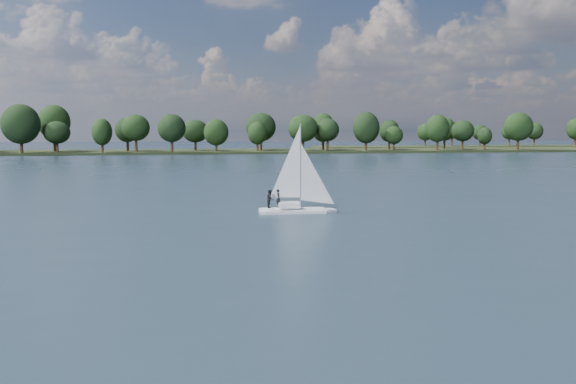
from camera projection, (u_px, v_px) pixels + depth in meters
The scene contains 5 objects.
ground at pixel (261, 172), 119.04m from camera, with size 700.00×700.00×0.00m, color #233342.
far_shore at pixel (214, 152), 228.46m from camera, with size 660.00×40.00×1.50m, color black.
far_shore_back at pixel (542, 147), 305.89m from camera, with size 220.00×30.00×1.40m, color black.
sailboat at pixel (293, 187), 59.58m from camera, with size 6.74×2.32×8.71m.
treeline at pixel (194, 130), 222.50m from camera, with size 562.42×73.85×18.36m.
Camera 1 is at (-17.92, -17.60, 7.65)m, focal length 40.00 mm.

